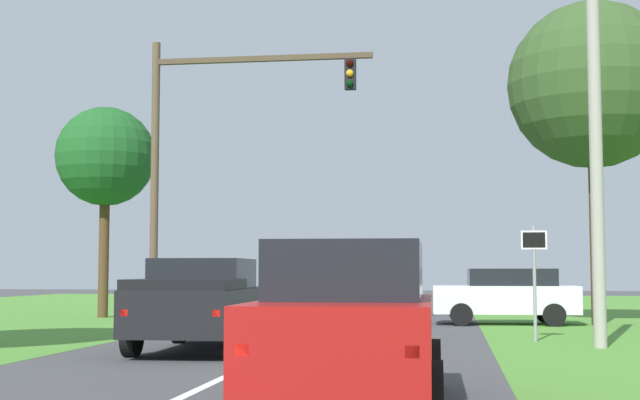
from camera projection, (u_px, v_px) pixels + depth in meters
name	position (u px, v px, depth m)	size (l,w,h in m)	color
ground_plane	(267.00, 357.00, 17.32)	(120.00, 120.00, 0.00)	#424244
red_suv_near	(349.00, 320.00, 11.15)	(2.32, 4.81, 2.00)	#9E1411
pickup_truck_lead	(205.00, 303.00, 18.87)	(2.44, 5.52, 1.89)	black
traffic_light	(206.00, 140.00, 27.04)	(6.67, 0.40, 8.52)	brown
keep_moving_sign	(534.00, 267.00, 21.40)	(0.60, 0.09, 2.72)	gray
oak_tree_right	(592.00, 85.00, 28.22)	(5.19, 5.19, 10.00)	#4C351E
crossing_suv_far	(506.00, 295.00, 28.04)	(4.43, 2.24, 1.71)	silver
utility_pole_right	(596.00, 157.00, 19.72)	(0.28, 0.28, 8.23)	#9E998E
extra_tree_1	(106.00, 158.00, 32.60)	(3.55, 3.55, 7.51)	#4C351E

